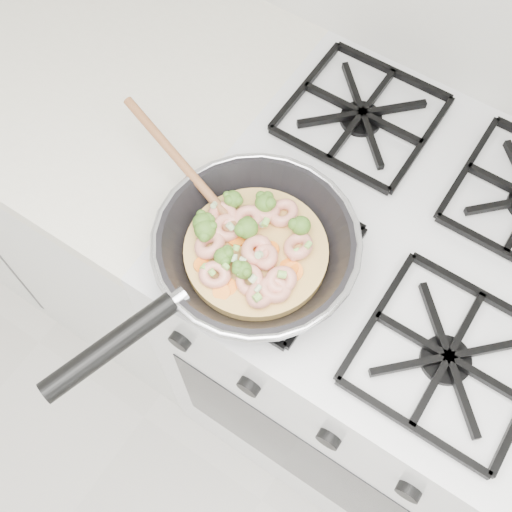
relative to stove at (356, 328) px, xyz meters
The scene contains 3 objects.
stove is the anchor object (origin of this frame).
counter_left 0.80m from the stove, behind, with size 1.00×0.60×0.90m.
skillet 0.55m from the stove, 130.67° to the right, with size 0.43×0.47×0.09m.
Camera 1 is at (0.07, 1.20, 1.72)m, focal length 43.36 mm.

